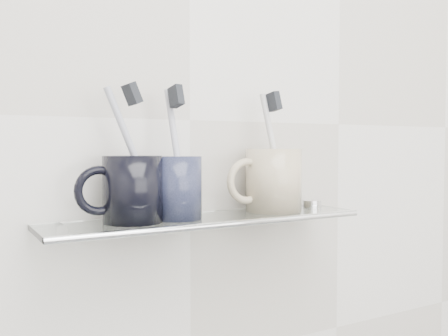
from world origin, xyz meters
TOP-DOWN VIEW (x-y plane):
  - wall_back at (0.00, 1.10)m, footprint 2.50×0.00m
  - shelf_glass at (0.00, 1.04)m, footprint 0.50×0.12m
  - shelf_rail at (0.00, 0.98)m, footprint 0.50×0.01m
  - bracket_left at (-0.21, 1.09)m, footprint 0.02×0.03m
  - bracket_right at (0.21, 1.09)m, footprint 0.02×0.03m
  - mug_left at (-0.12, 1.04)m, footprint 0.11×0.11m
  - mug_left_handle at (-0.17, 1.04)m, footprint 0.07×0.01m
  - toothbrush_left at (-0.12, 1.04)m, footprint 0.08×0.01m
  - bristles_left at (-0.12, 1.04)m, footprint 0.03×0.02m
  - mug_center at (-0.05, 1.04)m, footprint 0.09×0.09m
  - mug_center_handle at (-0.09, 1.04)m, footprint 0.07×0.01m
  - toothbrush_center at (-0.05, 1.04)m, footprint 0.02×0.06m
  - bristles_center at (-0.05, 1.04)m, footprint 0.02×0.03m
  - mug_right at (0.13, 1.04)m, footprint 0.10×0.10m
  - mug_right_handle at (0.07, 1.04)m, footprint 0.07×0.01m
  - toothbrush_right at (0.13, 1.04)m, footprint 0.04×0.04m
  - bristles_right at (0.13, 1.04)m, footprint 0.02×0.03m
  - chrome_cap at (0.21, 1.04)m, footprint 0.03×0.03m

SIDE VIEW (x-z plane):
  - bracket_left at x=-0.21m, z-range 1.08..1.09m
  - bracket_right at x=0.21m, z-range 1.08..1.09m
  - shelf_glass at x=0.00m, z-range 1.09..1.10m
  - shelf_rail at x=0.00m, z-range 1.09..1.10m
  - chrome_cap at x=0.21m, z-range 1.10..1.11m
  - mug_center at x=-0.05m, z-range 1.10..1.19m
  - mug_center_handle at x=-0.09m, z-range 1.11..1.18m
  - mug_left at x=-0.12m, z-range 1.10..1.19m
  - mug_left_handle at x=-0.17m, z-range 1.11..1.18m
  - mug_right at x=0.13m, z-range 1.10..1.20m
  - mug_right_handle at x=0.07m, z-range 1.11..1.19m
  - toothbrush_left at x=-0.12m, z-range 1.11..1.29m
  - toothbrush_center at x=-0.05m, z-range 1.11..1.29m
  - toothbrush_right at x=0.13m, z-range 1.11..1.30m
  - wall_back at x=0.00m, z-range 0.00..2.50m
  - bristles_left at x=-0.12m, z-range 1.26..1.30m
  - bristles_center at x=-0.05m, z-range 1.26..1.30m
  - bristles_right at x=0.13m, z-range 1.26..1.30m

